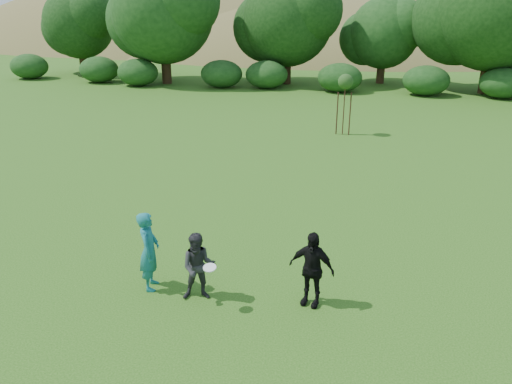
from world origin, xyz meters
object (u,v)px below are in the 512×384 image
sapling (345,83)px  player_teal (149,251)px  player_black (311,269)px  player_grey (199,267)px

sapling → player_teal: bearing=-101.5°
player_teal → player_black: player_teal is taller
player_grey → sapling: sapling is taller
player_grey → player_black: bearing=-7.6°
player_teal → player_black: size_ratio=1.09×
player_teal → player_black: (3.51, 0.21, -0.07)m
player_grey → sapling: bearing=66.6°
player_black → sapling: sapling is taller
player_teal → sapling: bearing=-26.3°
player_teal → player_black: 3.52m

